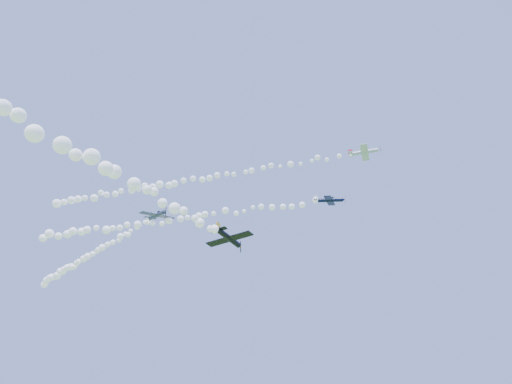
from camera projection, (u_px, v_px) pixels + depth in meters
The scene contains 8 objects.
plane_white at pixel (365, 152), 85.62m from camera, with size 6.52×6.91×1.94m.
smoke_trail_white at pixel (189, 181), 95.88m from camera, with size 70.72×21.68×2.80m, color white, non-canonical shape.
plane_navy at pixel (329, 200), 89.69m from camera, with size 6.85×7.29×2.74m.
smoke_trail_navy at pixel (167, 221), 99.20m from camera, with size 68.44×22.38×2.74m, color white, non-canonical shape.
plane_grey at pixel (157, 215), 97.27m from camera, with size 8.02×8.47×3.06m.
smoke_trail_grey at pixel (86, 258), 124.19m from camera, with size 73.86×21.95×3.51m, color white, non-canonical shape.
plane_black at pixel (229, 238), 70.50m from camera, with size 8.36×7.92×3.09m.
smoke_trail_black at pixel (40, 130), 42.45m from camera, with size 8.12×66.20×3.18m, color white, non-canonical shape.
Camera 1 is at (44.26, -68.62, 8.56)m, focal length 30.00 mm.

